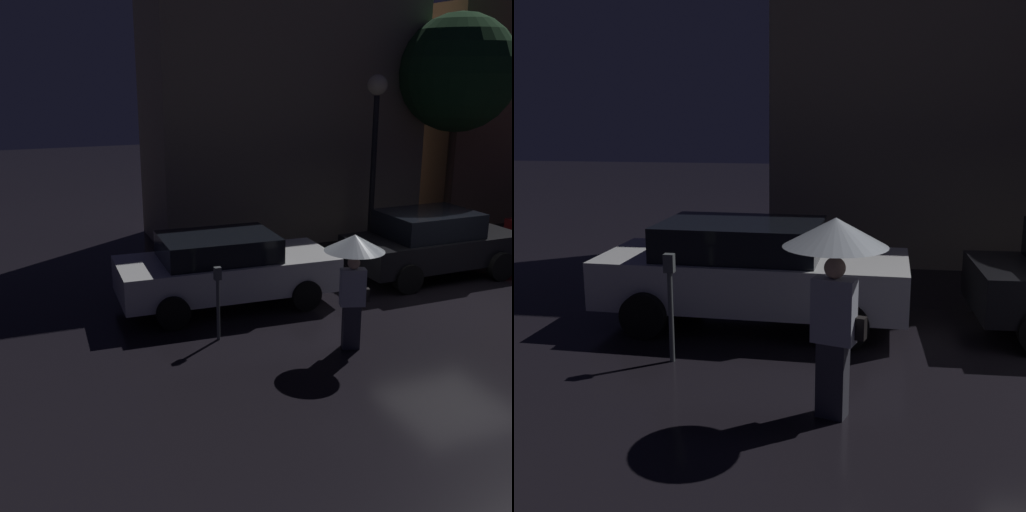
{
  "view_description": "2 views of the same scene",
  "coord_description": "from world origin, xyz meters",
  "views": [
    {
      "loc": [
        -8.36,
        -10.04,
        4.56
      ],
      "look_at": [
        -4.44,
        0.0,
        1.39
      ],
      "focal_mm": 45.0,
      "sensor_mm": 36.0,
      "label": 1
    },
    {
      "loc": [
        -2.96,
        -7.16,
        2.93
      ],
      "look_at": [
        -4.05,
        0.03,
        1.29
      ],
      "focal_mm": 45.0,
      "sensor_mm": 36.0,
      "label": 2
    }
  ],
  "objects": [
    {
      "name": "building_facade_left",
      "position": [
        -1.15,
        6.5,
        3.61
      ],
      "size": [
        7.32,
        3.0,
        7.22
      ],
      "color": "gray",
      "rests_on": "ground"
    },
    {
      "name": "pedestrian_with_umbrella",
      "position": [
        -3.23,
        -1.31,
        1.56
      ],
      "size": [
        0.99,
        0.99,
        1.98
      ],
      "rotation": [
        0.0,
        0.0,
        2.85
      ],
      "color": "#383842",
      "rests_on": "ground"
    },
    {
      "name": "parking_meter",
      "position": [
        -5.21,
        -0.17,
        0.82
      ],
      "size": [
        0.12,
        0.1,
        1.32
      ],
      "color": "#4C5154",
      "rests_on": "ground"
    },
    {
      "name": "parked_car_white",
      "position": [
        -4.54,
        1.47,
        0.76
      ],
      "size": [
        4.32,
        2.0,
        1.44
      ],
      "rotation": [
        0.0,
        0.0,
        -0.03
      ],
      "color": "silver",
      "rests_on": "ground"
    }
  ]
}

